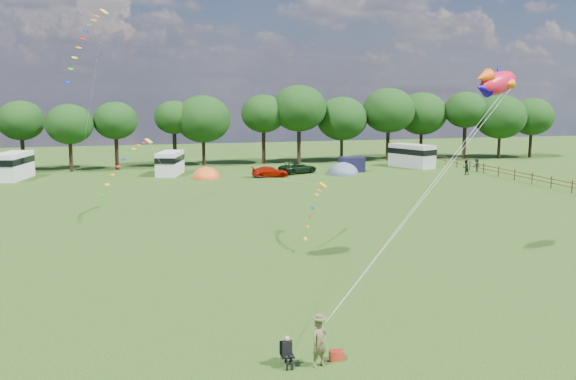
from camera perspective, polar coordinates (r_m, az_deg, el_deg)
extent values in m
plane|color=black|center=(29.58, 4.13, -10.00)|extent=(180.00, 180.00, 0.00)
cylinder|color=black|center=(83.74, -22.49, 2.96)|extent=(0.47, 0.47, 3.90)
ellipsoid|color=black|center=(83.47, -22.65, 5.72)|extent=(5.58, 5.58, 4.74)
cylinder|color=black|center=(80.20, -18.73, 2.81)|extent=(0.44, 0.44, 3.56)
ellipsoid|color=black|center=(79.91, -18.87, 5.57)|extent=(5.56, 5.56, 4.73)
cylinder|color=black|center=(80.98, -14.97, 3.17)|extent=(0.47, 0.47, 3.95)
ellipsoid|color=black|center=(80.71, -15.09, 5.98)|extent=(5.33, 5.33, 4.53)
cylinder|color=black|center=(83.08, -10.03, 3.61)|extent=(0.50, 0.50, 4.33)
ellipsoid|color=black|center=(82.82, -10.10, 6.38)|extent=(4.95, 4.95, 4.21)
cylinder|color=black|center=(83.08, -7.50, 3.31)|extent=(0.43, 0.43, 3.31)
ellipsoid|color=black|center=(82.78, -7.56, 6.27)|extent=(7.03, 7.03, 5.98)
cylinder|color=black|center=(84.68, -2.18, 3.84)|extent=(0.50, 0.50, 4.36)
ellipsoid|color=black|center=(84.41, -2.19, 6.80)|extent=(5.84, 5.84, 4.97)
cylinder|color=black|center=(84.98, 0.98, 3.93)|extent=(0.51, 0.51, 4.55)
ellipsoid|color=black|center=(84.70, 0.99, 7.27)|extent=(7.15, 7.15, 6.08)
cylinder|color=black|center=(87.64, 4.78, 3.61)|extent=(0.42, 0.42, 3.21)
ellipsoid|color=black|center=(87.36, 4.82, 6.35)|extent=(6.90, 6.90, 5.86)
cylinder|color=black|center=(89.41, 8.85, 3.95)|extent=(0.48, 0.48, 4.17)
ellipsoid|color=black|center=(89.14, 8.93, 7.00)|extent=(7.16, 7.16, 6.09)
cylinder|color=black|center=(93.73, 11.73, 3.93)|extent=(0.45, 0.45, 3.66)
ellipsoid|color=black|center=(93.47, 11.81, 6.67)|extent=(7.05, 7.05, 5.99)
cylinder|color=black|center=(94.10, 15.40, 4.12)|extent=(0.52, 0.52, 4.65)
ellipsoid|color=black|center=(93.86, 15.51, 6.89)|extent=(5.96, 5.96, 5.06)
cylinder|color=black|center=(95.55, 18.24, 3.62)|extent=(0.42, 0.42, 3.19)
ellipsoid|color=black|center=(95.29, 18.36, 6.20)|extent=(7.23, 7.23, 6.14)
cylinder|color=black|center=(98.92, 20.73, 3.75)|extent=(0.44, 0.44, 3.52)
ellipsoid|color=black|center=(98.68, 20.86, 6.12)|extent=(6.22, 6.22, 5.28)
cylinder|color=#472D19|center=(65.79, 23.93, 0.26)|extent=(0.12, 0.12, 1.20)
cylinder|color=#472D19|center=(68.12, 22.35, 0.63)|extent=(0.12, 0.12, 1.20)
cylinder|color=#472D19|center=(66.90, 23.15, 0.74)|extent=(0.08, 3.00, 0.08)
cylinder|color=#472D19|center=(66.96, 23.12, 0.40)|extent=(0.08, 3.00, 0.08)
cylinder|color=#472D19|center=(70.49, 20.87, 0.97)|extent=(0.12, 0.12, 1.20)
cylinder|color=#472D19|center=(69.26, 21.62, 1.08)|extent=(0.08, 3.00, 0.08)
cylinder|color=#472D19|center=(69.31, 21.60, 0.76)|extent=(0.08, 3.00, 0.08)
cylinder|color=#472D19|center=(72.92, 19.50, 1.28)|extent=(0.12, 0.12, 1.20)
cylinder|color=#472D19|center=(71.66, 20.19, 1.40)|extent=(0.08, 3.00, 0.08)
cylinder|color=#472D19|center=(71.71, 20.17, 1.09)|extent=(0.08, 3.00, 0.08)
cylinder|color=#472D19|center=(75.38, 18.21, 1.58)|extent=(0.12, 0.12, 1.20)
cylinder|color=#472D19|center=(74.10, 18.85, 1.70)|extent=(0.08, 3.00, 0.08)
cylinder|color=#472D19|center=(74.15, 18.84, 1.39)|extent=(0.08, 3.00, 0.08)
cylinder|color=#472D19|center=(77.88, 17.00, 1.86)|extent=(0.12, 0.12, 1.20)
cylinder|color=#472D19|center=(76.59, 17.60, 1.98)|extent=(0.08, 3.00, 0.08)
cylinder|color=#472D19|center=(76.63, 17.59, 1.68)|extent=(0.08, 3.00, 0.08)
cylinder|color=#472D19|center=(80.42, 15.87, 2.11)|extent=(0.12, 0.12, 1.20)
cylinder|color=#472D19|center=(79.11, 16.43, 2.24)|extent=(0.08, 3.00, 0.08)
cylinder|color=#472D19|center=(79.15, 16.42, 1.95)|extent=(0.08, 3.00, 0.08)
cylinder|color=#472D19|center=(82.98, 14.80, 2.36)|extent=(0.12, 0.12, 1.20)
cylinder|color=#472D19|center=(81.66, 15.34, 2.48)|extent=(0.08, 3.00, 0.08)
cylinder|color=#472D19|center=(81.70, 15.32, 2.20)|extent=(0.08, 3.00, 0.08)
cylinder|color=#472D19|center=(85.58, 13.80, 2.58)|extent=(0.12, 0.12, 1.20)
cylinder|color=#472D19|center=(84.24, 14.30, 2.71)|extent=(0.08, 3.00, 0.08)
cylinder|color=#472D19|center=(84.28, 14.29, 2.44)|extent=(0.08, 3.00, 0.08)
cylinder|color=#472D19|center=(88.20, 12.86, 2.79)|extent=(0.12, 0.12, 1.20)
cylinder|color=#472D19|center=(86.85, 13.33, 2.92)|extent=(0.08, 3.00, 0.08)
cylinder|color=#472D19|center=(86.89, 13.32, 2.66)|extent=(0.08, 3.00, 0.08)
imported|color=#9D1002|center=(71.34, -1.62, 1.62)|extent=(4.03, 1.91, 1.18)
imported|color=black|center=(74.53, 0.90, 1.98)|extent=(5.18, 3.75, 1.29)
cube|color=white|center=(75.56, -23.25, 1.97)|extent=(3.87, 6.27, 2.91)
cube|color=black|center=(75.50, -23.28, 2.42)|extent=(3.95, 6.39, 0.69)
cylinder|color=black|center=(74.01, -23.75, 1.00)|extent=(0.87, 0.50, 0.82)
cylinder|color=black|center=(77.36, -22.69, 1.37)|extent=(0.87, 0.50, 0.82)
cube|color=white|center=(74.53, -10.45, 2.35)|extent=(3.72, 5.70, 2.63)
cube|color=black|center=(74.47, -10.46, 2.76)|extent=(3.79, 5.81, 0.62)
cylinder|color=black|center=(73.03, -10.71, 1.47)|extent=(0.79, 0.48, 0.74)
cylinder|color=black|center=(76.25, -10.16, 1.79)|extent=(0.79, 0.48, 0.74)
cube|color=#B9B8BA|center=(81.94, 10.95, 3.00)|extent=(4.49, 6.26, 2.88)
cube|color=black|center=(81.88, 10.96, 3.41)|extent=(4.58, 6.39, 0.68)
cylinder|color=black|center=(80.88, 11.89, 2.16)|extent=(0.86, 0.59, 0.81)
cylinder|color=black|center=(83.24, 9.99, 2.40)|extent=(0.86, 0.59, 0.81)
ellipsoid|color=#EF5720|center=(70.91, -7.26, 1.05)|extent=(2.98, 3.43, 2.45)
cylinder|color=#EF5720|center=(70.91, -7.26, 1.06)|extent=(3.13, 3.13, 0.08)
ellipsoid|color=#4F5D72|center=(73.95, 4.90, 1.40)|extent=(3.53, 4.06, 2.76)
cylinder|color=#4F5D72|center=(73.95, 4.90, 1.42)|extent=(3.70, 3.70, 0.08)
cube|color=black|center=(76.60, 5.66, 2.29)|extent=(2.92, 2.43, 1.73)
imported|color=brown|center=(22.90, 2.82, -13.42)|extent=(0.75, 0.62, 1.74)
cylinder|color=#99999E|center=(22.90, -0.40, -15.23)|extent=(0.02, 0.02, 0.40)
cylinder|color=#99999E|center=(22.99, 0.55, -15.13)|extent=(0.02, 0.02, 0.40)
cylinder|color=#99999E|center=(23.24, -0.65, -14.86)|extent=(0.02, 0.02, 0.40)
cylinder|color=#99999E|center=(23.33, 0.29, -14.76)|extent=(0.02, 0.02, 0.40)
cube|color=black|center=(23.04, -0.06, -14.54)|extent=(0.48, 0.46, 0.04)
cube|color=black|center=(23.12, -0.20, -13.77)|extent=(0.45, 0.07, 0.48)
cube|color=black|center=(22.96, -0.08, -13.87)|extent=(0.34, 0.23, 0.50)
sphere|color=tan|center=(22.81, -0.07, -13.08)|extent=(0.19, 0.19, 0.19)
cube|color=red|center=(23.71, 4.33, -14.44)|extent=(0.53, 0.38, 0.35)
ellipsoid|color=red|center=(36.33, 18.14, 9.02)|extent=(3.29, 2.28, 1.79)
ellipsoid|color=yellow|center=(36.33, 18.13, 8.80)|extent=(2.06, 1.41, 0.98)
cone|color=#FF5A0F|center=(35.22, 16.93, 9.55)|extent=(1.32, 1.15, 0.94)
cone|color=#0F00A2|center=(35.21, 16.89, 8.65)|extent=(1.32, 1.15, 0.94)
cone|color=#0F00A2|center=(36.42, 18.27, 9.92)|extent=(0.91, 0.99, 0.80)
sphere|color=white|center=(37.40, 18.65, 9.24)|extent=(0.30, 0.30, 0.30)
sphere|color=black|center=(37.49, 18.66, 9.24)|extent=(0.15, 0.15, 0.15)
cube|color=#F1FF2B|center=(53.75, -16.03, 15.02)|extent=(0.74, 0.76, 0.36)
cube|color=red|center=(53.23, -16.32, 14.82)|extent=(0.48, 0.55, 0.10)
cube|color=orange|center=(52.72, -16.62, 14.58)|extent=(0.48, 0.55, 0.11)
cube|color=yellow|center=(52.19, -16.92, 14.25)|extent=(0.48, 0.55, 0.12)
cube|color=#198C1E|center=(51.67, -17.22, 13.82)|extent=(0.48, 0.55, 0.13)
cube|color=#0C1EB2|center=(51.14, -17.52, 13.30)|extent=(0.47, 0.54, 0.14)
cube|color=red|center=(50.61, -17.83, 12.67)|extent=(0.47, 0.54, 0.15)
cube|color=orange|center=(50.08, -18.13, 11.94)|extent=(0.46, 0.54, 0.15)
cube|color=yellow|center=(49.56, -18.43, 11.10)|extent=(0.46, 0.53, 0.16)
cube|color=#198C1E|center=(49.05, -18.74, 10.14)|extent=(0.45, 0.53, 0.17)
cube|color=#0C1EB2|center=(48.55, -19.04, 9.08)|extent=(0.45, 0.53, 0.18)
cube|color=yellow|center=(51.61, -12.27, 4.29)|extent=(0.67, 0.69, 0.33)
cube|color=red|center=(51.15, -12.70, 4.12)|extent=(0.43, 0.52, 0.09)
cube|color=orange|center=(50.69, -13.13, 3.90)|extent=(0.43, 0.51, 0.10)
cube|color=yellow|center=(50.25, -13.56, 3.58)|extent=(0.42, 0.51, 0.11)
cube|color=#198C1E|center=(49.82, -14.00, 3.16)|extent=(0.42, 0.51, 0.12)
cube|color=#0C1EB2|center=(49.41, -14.44, 2.65)|extent=(0.42, 0.51, 0.13)
cube|color=red|center=(49.01, -14.88, 2.03)|extent=(0.41, 0.51, 0.13)
cube|color=orange|center=(48.63, -15.33, 1.31)|extent=(0.41, 0.50, 0.14)
cube|color=yellow|center=(48.27, -15.78, 0.49)|extent=(0.40, 0.50, 0.15)
cube|color=#198C1E|center=(47.93, -16.23, -0.45)|extent=(0.40, 0.50, 0.16)
cube|color=#F3FF00|center=(42.47, 3.14, 0.48)|extent=(0.64, 0.67, 0.32)
cube|color=red|center=(41.87, 2.96, 0.26)|extent=(0.39, 0.52, 0.09)
cube|color=orange|center=(41.29, 2.78, -0.02)|extent=(0.39, 0.52, 0.10)
cube|color=yellow|center=(40.71, 2.59, -0.41)|extent=(0.38, 0.51, 0.11)
cube|color=#198C1E|center=(40.16, 2.40, -0.93)|extent=(0.38, 0.51, 0.12)
cube|color=#0C1EB2|center=(39.62, 2.19, -1.58)|extent=(0.38, 0.51, 0.12)
cube|color=red|center=(39.10, 1.99, -2.37)|extent=(0.37, 0.51, 0.13)
cube|color=orange|center=(38.61, 1.77, -3.29)|extent=(0.37, 0.51, 0.14)
cube|color=yellow|center=(38.14, 1.55, -4.35)|extent=(0.36, 0.50, 0.15)
imported|color=black|center=(75.92, 15.51, 1.95)|extent=(0.93, 0.68, 1.73)
imported|color=black|center=(79.50, 16.42, 2.14)|extent=(1.08, 0.73, 1.54)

